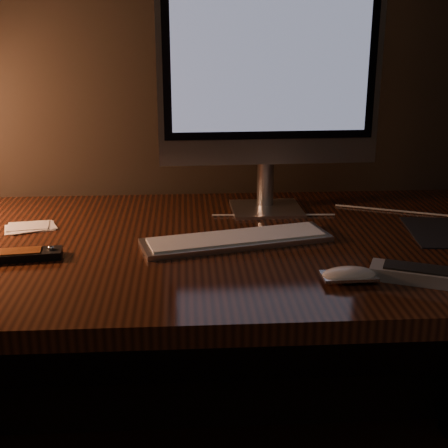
{
  "coord_description": "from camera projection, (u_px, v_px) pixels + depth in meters",
  "views": [
    {
      "loc": [
        -0.04,
        0.63,
        1.19
      ],
      "look_at": [
        0.03,
        1.73,
        0.83
      ],
      "focal_mm": 50.0,
      "sensor_mm": 36.0,
      "label": 1
    }
  ],
  "objects": [
    {
      "name": "desk",
      "position": [
        205.0,
        284.0,
        1.41
      ],
      "size": [
        1.6,
        0.75,
        0.75
      ],
      "color": "#3F1C0E",
      "rests_on": "ground"
    },
    {
      "name": "monitor",
      "position": [
        270.0,
        77.0,
        1.41
      ],
      "size": [
        0.51,
        0.15,
        0.54
      ],
      "rotation": [
        0.0,
        0.0,
        0.03
      ],
      "color": "silver",
      "rests_on": "desk"
    },
    {
      "name": "keyboard",
      "position": [
        237.0,
        239.0,
        1.29
      ],
      "size": [
        0.41,
        0.2,
        0.01
      ],
      "primitive_type": "cube",
      "rotation": [
        0.0,
        0.0,
        0.23
      ],
      "color": "silver",
      "rests_on": "desk"
    },
    {
      "name": "mouse",
      "position": [
        349.0,
        277.0,
        1.1
      ],
      "size": [
        0.1,
        0.05,
        0.02
      ],
      "primitive_type": "ellipsoid",
      "rotation": [
        0.0,
        0.0,
        0.03
      ],
      "color": "white",
      "rests_on": "desk"
    },
    {
      "name": "media_remote",
      "position": [
        28.0,
        254.0,
        1.21
      ],
      "size": [
        0.13,
        0.06,
        0.02
      ],
      "rotation": [
        0.0,
        0.0,
        0.11
      ],
      "color": "black",
      "rests_on": "desk"
    },
    {
      "name": "tv_remote",
      "position": [
        437.0,
        276.0,
        1.09
      ],
      "size": [
        0.23,
        0.14,
        0.03
      ],
      "rotation": [
        0.0,
        0.0,
        -0.41
      ],
      "color": "gray",
      "rests_on": "desk"
    },
    {
      "name": "papers",
      "position": [
        30.0,
        227.0,
        1.38
      ],
      "size": [
        0.12,
        0.1,
        0.01
      ],
      "primitive_type": "cube",
      "rotation": [
        0.0,
        0.0,
        0.25
      ],
      "color": "white",
      "rests_on": "desk"
    },
    {
      "name": "cable",
      "position": [
        334.0,
        214.0,
        1.48
      ],
      "size": [
        0.54,
        0.15,
        0.0
      ],
      "primitive_type": "cylinder",
      "rotation": [
        0.0,
        1.57,
        -0.26
      ],
      "color": "white",
      "rests_on": "desk"
    }
  ]
}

